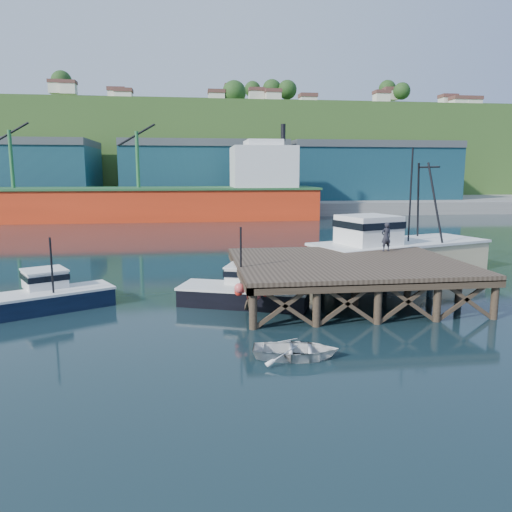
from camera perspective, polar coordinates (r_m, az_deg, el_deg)
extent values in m
plane|color=black|center=(26.70, -1.19, -5.25)|extent=(300.00, 300.00, 0.00)
cube|color=brown|center=(27.41, 10.29, -0.73)|extent=(12.00, 10.00, 0.25)
cube|color=#473828|center=(22.99, 13.98, -3.48)|extent=(12.00, 0.30, 0.35)
cylinder|color=#473828|center=(21.96, -0.33, -6.36)|extent=(0.36, 0.36, 2.60)
cylinder|color=#473828|center=(25.95, 25.60, -4.82)|extent=(0.36, 0.36, 2.60)
cylinder|color=#473828|center=(31.06, -2.54, -1.63)|extent=(0.36, 0.36, 2.60)
cylinder|color=#473828|center=(34.00, 16.97, -1.06)|extent=(0.36, 0.36, 2.60)
cube|color=gray|center=(95.87, -5.94, 6.04)|extent=(160.00, 40.00, 2.00)
cube|color=#194955|center=(90.70, -5.90, 9.32)|extent=(28.00, 16.00, 9.00)
cube|color=#194955|center=(96.43, 12.46, 9.16)|extent=(30.00, 16.00, 9.00)
cube|color=#F23916|center=(74.36, -14.74, 5.69)|extent=(55.00, 9.50, 4.40)
cube|color=#26592D|center=(74.25, -14.82, 7.46)|extent=(55.50, 10.00, 0.30)
cube|color=silver|center=(74.45, 0.78, 10.09)|extent=(9.00, 9.00, 6.00)
cube|color=silver|center=(74.56, 0.78, 12.63)|extent=(5.00, 7.00, 1.20)
cylinder|color=black|center=(75.16, 3.12, 13.89)|extent=(0.70, 0.70, 2.50)
cube|color=#2D511E|center=(125.75, -6.45, 11.41)|extent=(220.00, 50.00, 22.00)
cube|color=black|center=(27.09, -22.36, -4.77)|extent=(6.16, 4.62, 0.91)
cube|color=silver|center=(26.98, -22.42, -3.80)|extent=(6.28, 4.71, 0.12)
cube|color=silver|center=(27.90, -22.99, -2.50)|extent=(2.58, 2.58, 0.91)
cube|color=black|center=(27.86, -23.01, -2.09)|extent=(2.72, 2.72, 0.30)
cylinder|color=black|center=(26.15, -22.32, -1.08)|extent=(0.10, 0.10, 2.82)
cube|color=black|center=(26.00, -1.37, -4.62)|extent=(7.00, 4.52, 0.91)
cube|color=silver|center=(25.89, -1.37, -3.60)|extent=(7.14, 4.61, 0.12)
cube|color=silver|center=(26.92, -0.78, -2.14)|extent=(2.80, 2.80, 0.91)
cube|color=black|center=(26.88, -0.78, -1.72)|extent=(2.95, 2.95, 0.30)
cylinder|color=black|center=(24.95, -1.74, -0.36)|extent=(0.10, 0.10, 3.23)
sphere|color=#EC5756|center=(23.10, -1.11, -4.76)|extent=(0.42, 0.42, 0.42)
sphere|color=#EC5756|center=(23.36, 1.05, -4.08)|extent=(0.42, 0.42, 0.42)
sphere|color=red|center=(22.77, 0.24, -3.92)|extent=(0.42, 0.42, 0.42)
cube|color=beige|center=(35.66, 16.09, -0.20)|extent=(13.03, 7.97, 2.02)
cube|color=silver|center=(35.50, 16.17, 1.49)|extent=(13.31, 8.26, 0.17)
cube|color=silver|center=(34.35, 11.96, 3.01)|extent=(4.19, 4.04, 2.02)
cube|color=black|center=(34.30, 11.99, 3.75)|extent=(4.33, 4.19, 0.45)
cylinder|color=black|center=(35.46, 17.23, 6.25)|extent=(0.12, 0.12, 6.72)
imported|color=white|center=(18.84, 4.58, -10.64)|extent=(3.55, 2.83, 0.66)
imported|color=black|center=(30.88, 14.64, 2.13)|extent=(0.70, 0.52, 1.73)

